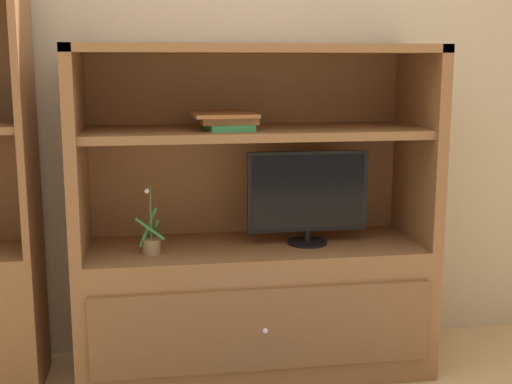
{
  "coord_description": "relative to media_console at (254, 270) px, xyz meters",
  "views": [
    {
      "loc": [
        -0.46,
        -2.55,
        1.39
      ],
      "look_at": [
        0.0,
        0.35,
        0.84
      ],
      "focal_mm": 48.1,
      "sensor_mm": 36.0,
      "label": 1
    }
  ],
  "objects": [
    {
      "name": "tv_monitor",
      "position": [
        0.24,
        -0.03,
        0.34
      ],
      "size": [
        0.54,
        0.18,
        0.42
      ],
      "color": "black",
      "rests_on": "media_console"
    },
    {
      "name": "painted_rear_wall",
      "position": [
        0.0,
        0.34,
        0.93
      ],
      "size": [
        6.0,
        0.1,
        2.8
      ],
      "primitive_type": "cube",
      "color": "tan",
      "rests_on": "ground_plane"
    },
    {
      "name": "media_console",
      "position": [
        0.0,
        0.0,
        0.0
      ],
      "size": [
        1.57,
        0.58,
        1.47
      ],
      "color": "brown",
      "rests_on": "ground_plane"
    },
    {
      "name": "potted_plant",
      "position": [
        -0.46,
        -0.09,
        0.17
      ],
      "size": [
        0.13,
        0.11,
        0.3
      ],
      "color": "#8C7251",
      "rests_on": "media_console"
    },
    {
      "name": "magazine_stack",
      "position": [
        -0.12,
        -0.01,
        0.68
      ],
      "size": [
        0.28,
        0.32,
        0.07
      ],
      "color": "#338C4C",
      "rests_on": "media_console"
    }
  ]
}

